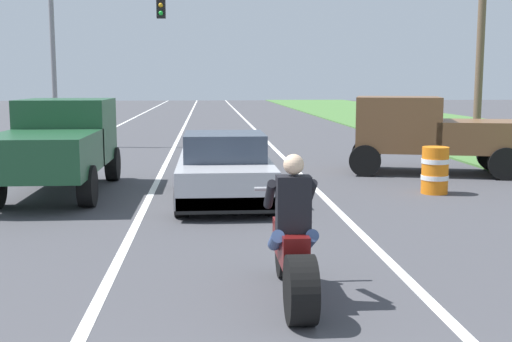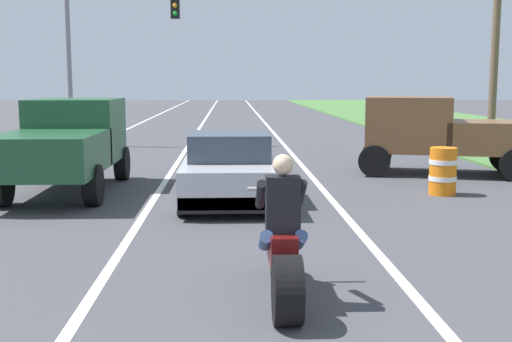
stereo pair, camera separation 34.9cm
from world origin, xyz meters
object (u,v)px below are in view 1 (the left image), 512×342
(pickup_truck_right_shoulder_brown, at_px, (434,131))
(traffic_light_mast_near, at_px, (90,37))
(sports_car_silver, at_px, (224,169))
(construction_barrel_nearest, at_px, (435,170))
(pickup_truck_left_lane_dark_green, at_px, (58,142))
(motorcycle_with_rider, at_px, (293,250))

(pickup_truck_right_shoulder_brown, bearing_deg, traffic_light_mast_near, 141.88)
(traffic_light_mast_near, bearing_deg, sports_car_silver, -68.26)
(sports_car_silver, bearing_deg, construction_barrel_nearest, 5.91)
(pickup_truck_right_shoulder_brown, relative_size, traffic_light_mast_near, 0.86)
(pickup_truck_right_shoulder_brown, height_order, traffic_light_mast_near, traffic_light_mast_near)
(pickup_truck_right_shoulder_brown, bearing_deg, construction_barrel_nearest, -109.07)
(pickup_truck_left_lane_dark_green, bearing_deg, traffic_light_mast_near, 95.80)
(pickup_truck_right_shoulder_brown, xyz_separation_m, construction_barrel_nearest, (-1.04, -2.99, -0.60))
(pickup_truck_left_lane_dark_green, xyz_separation_m, traffic_light_mast_near, (-1.04, 10.22, 2.88))
(motorcycle_with_rider, xyz_separation_m, sports_car_silver, (-0.56, 6.13, 0.04))
(sports_car_silver, distance_m, traffic_light_mast_near, 12.67)
(construction_barrel_nearest, bearing_deg, traffic_light_mast_near, 129.64)
(traffic_light_mast_near, xyz_separation_m, construction_barrel_nearest, (9.02, -10.88, -3.48))
(motorcycle_with_rider, xyz_separation_m, traffic_light_mast_near, (-5.09, 17.48, 3.39))
(pickup_truck_left_lane_dark_green, xyz_separation_m, construction_barrel_nearest, (7.98, -0.67, -0.60))
(pickup_truck_left_lane_dark_green, xyz_separation_m, pickup_truck_right_shoulder_brown, (9.01, 2.33, 0.00))
(motorcycle_with_rider, bearing_deg, pickup_truck_left_lane_dark_green, 119.14)
(pickup_truck_left_lane_dark_green, bearing_deg, pickup_truck_right_shoulder_brown, 14.49)
(traffic_light_mast_near, bearing_deg, pickup_truck_left_lane_dark_green, -84.20)
(traffic_light_mast_near, bearing_deg, motorcycle_with_rider, -73.78)
(pickup_truck_left_lane_dark_green, distance_m, traffic_light_mast_near, 10.66)
(sports_car_silver, distance_m, pickup_truck_left_lane_dark_green, 3.70)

